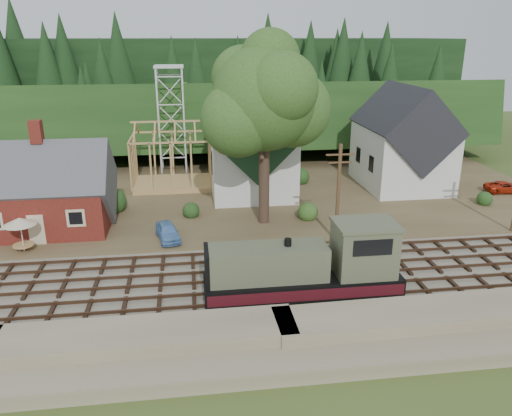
{
  "coord_description": "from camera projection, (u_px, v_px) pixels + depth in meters",
  "views": [
    {
      "loc": [
        -4.05,
        -29.91,
        15.64
      ],
      "look_at": [
        0.78,
        6.0,
        3.0
      ],
      "focal_mm": 35.0,
      "sensor_mm": 36.0,
      "label": 1
    }
  ],
  "objects": [
    {
      "name": "lattice_tower",
      "position": [
        170.0,
        87.0,
        55.79
      ],
      "size": [
        3.2,
        3.2,
        12.12
      ],
      "color": "silver",
      "rests_on": "village_flat"
    },
    {
      "name": "embankment",
      "position": [
        278.0,
        355.0,
        25.7
      ],
      "size": [
        64.0,
        5.0,
        1.6
      ],
      "primitive_type": "cube",
      "color": "#7F7259",
      "rests_on": "ground"
    },
    {
      "name": "big_tree",
      "position": [
        266.0,
        106.0,
        39.99
      ],
      "size": [
        10.9,
        8.4,
        14.7
      ],
      "color": "#38281E",
      "rests_on": "village_flat"
    },
    {
      "name": "telegraph_pole_near",
      "position": [
        338.0,
        192.0,
        38.0
      ],
      "size": [
        2.2,
        0.28,
        8.0
      ],
      "color": "#4C331E",
      "rests_on": "ground"
    },
    {
      "name": "timber_frame",
      "position": [
        172.0,
        159.0,
        52.41
      ],
      "size": [
        8.2,
        6.2,
        6.99
      ],
      "color": "tan",
      "rests_on": "village_flat"
    },
    {
      "name": "church",
      "position": [
        250.0,
        143.0,
        50.61
      ],
      "size": [
        8.4,
        15.17,
        13.0
      ],
      "color": "silver",
      "rests_on": "village_flat"
    },
    {
      "name": "ridge",
      "position": [
        212.0,
        128.0,
        87.93
      ],
      "size": [
        80.0,
        20.0,
        12.0
      ],
      "primitive_type": "cube",
      "color": "black",
      "rests_on": "ground"
    },
    {
      "name": "patio_set",
      "position": [
        20.0,
        223.0,
        36.61
      ],
      "size": [
        2.37,
        2.37,
        2.64
      ],
      "color": "silver",
      "rests_on": "village_flat"
    },
    {
      "name": "depot",
      "position": [
        45.0,
        195.0,
        40.87
      ],
      "size": [
        10.8,
        7.41,
        9.0
      ],
      "color": "#5C1615",
      "rests_on": "village_flat"
    },
    {
      "name": "car_red",
      "position": [
        505.0,
        187.0,
        51.02
      ],
      "size": [
        4.22,
        2.21,
        1.13
      ],
      "primitive_type": "imported",
      "rotation": [
        0.0,
        0.0,
        1.49
      ],
      "color": "red",
      "rests_on": "village_flat"
    },
    {
      "name": "farmhouse",
      "position": [
        403.0,
        143.0,
        52.09
      ],
      "size": [
        8.4,
        10.8,
        10.6
      ],
      "color": "silver",
      "rests_on": "village_flat"
    },
    {
      "name": "railroad_bed",
      "position": [
        256.0,
        278.0,
        33.62
      ],
      "size": [
        64.0,
        11.0,
        0.16
      ],
      "primitive_type": "cube",
      "color": "#726B5B",
      "rests_on": "ground"
    },
    {
      "name": "ground",
      "position": [
        256.0,
        279.0,
        33.65
      ],
      "size": [
        140.0,
        140.0,
        0.0
      ],
      "primitive_type": "plane",
      "color": "#384C1E",
      "rests_on": "ground"
    },
    {
      "name": "locomotive",
      "position": [
        311.0,
        268.0,
        30.52
      ],
      "size": [
        11.92,
        2.98,
        4.77
      ],
      "color": "black",
      "rests_on": "railroad_bed"
    },
    {
      "name": "village_flat",
      "position": [
        233.0,
        196.0,
        50.45
      ],
      "size": [
        64.0,
        26.0,
        0.3
      ],
      "primitive_type": "cube",
      "color": "brown",
      "rests_on": "ground"
    },
    {
      "name": "hillside",
      "position": [
        218.0,
        147.0,
        72.95
      ],
      "size": [
        70.0,
        28.96,
        12.74
      ],
      "primitive_type": "cube",
      "rotation": [
        -0.17,
        0.0,
        0.0
      ],
      "color": "#1E3F19",
      "rests_on": "ground"
    },
    {
      "name": "car_blue",
      "position": [
        168.0,
        232.0,
        39.24
      ],
      "size": [
        2.36,
        4.13,
        1.32
      ],
      "primitive_type": "imported",
      "rotation": [
        0.0,
        0.0,
        0.22
      ],
      "color": "#6397D4",
      "rests_on": "village_flat"
    }
  ]
}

